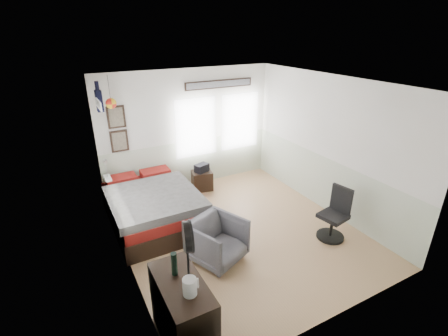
{
  "coord_description": "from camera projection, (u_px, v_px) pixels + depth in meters",
  "views": [
    {
      "loc": [
        -2.62,
        -4.32,
        3.48
      ],
      "look_at": [
        -0.1,
        0.4,
        1.15
      ],
      "focal_mm": 26.0,
      "sensor_mm": 36.0,
      "label": 1
    }
  ],
  "objects": [
    {
      "name": "room_shell",
      "position": [
        231.0,
        147.0,
        5.49
      ],
      "size": [
        4.02,
        4.52,
        2.71
      ],
      "color": "silver",
      "rests_on": "ground_plane"
    },
    {
      "name": "dresser",
      "position": [
        183.0,
        313.0,
        3.74
      ],
      "size": [
        0.48,
        1.0,
        0.9
      ],
      "primitive_type": "cube",
      "color": "black",
      "rests_on": "ground_plane"
    },
    {
      "name": "ground_plane",
      "position": [
        239.0,
        232.0,
        6.02
      ],
      "size": [
        4.0,
        4.5,
        0.01
      ],
      "primitive_type": "cube",
      "color": "tan"
    },
    {
      "name": "bed",
      "position": [
        152.0,
        206.0,
        6.18
      ],
      "size": [
        1.57,
        2.16,
        0.69
      ],
      "rotation": [
        0.0,
        0.0,
        0.0
      ],
      "color": "black",
      "rests_on": "ground_plane"
    },
    {
      "name": "stand_fan",
      "position": [
        188.0,
        238.0,
        3.24
      ],
      "size": [
        0.16,
        0.33,
        0.83
      ],
      "rotation": [
        0.0,
        0.0,
        -0.25
      ],
      "color": "black",
      "rests_on": "dresser"
    },
    {
      "name": "bottle",
      "position": [
        174.0,
        264.0,
        3.63
      ],
      "size": [
        0.07,
        0.07,
        0.29
      ],
      "primitive_type": "cylinder",
      "color": "black",
      "rests_on": "dresser"
    },
    {
      "name": "armchair",
      "position": [
        217.0,
        241.0,
        5.16
      ],
      "size": [
        1.01,
        1.02,
        0.72
      ],
      "primitive_type": "imported",
      "rotation": [
        0.0,
        0.0,
        0.4
      ],
      "color": "#5D5C64",
      "rests_on": "ground_plane"
    },
    {
      "name": "nightstand",
      "position": [
        202.0,
        180.0,
        7.5
      ],
      "size": [
        0.51,
        0.44,
        0.45
      ],
      "primitive_type": "cube",
      "rotation": [
        0.0,
        0.0,
        -0.19
      ],
      "color": "black",
      "rests_on": "ground_plane"
    },
    {
      "name": "kettle",
      "position": [
        190.0,
        287.0,
        3.37
      ],
      "size": [
        0.17,
        0.15,
        0.2
      ],
      "rotation": [
        0.0,
        0.0,
        -0.4
      ],
      "color": "silver",
      "rests_on": "dresser"
    },
    {
      "name": "black_bag",
      "position": [
        202.0,
        168.0,
        7.37
      ],
      "size": [
        0.36,
        0.29,
        0.18
      ],
      "primitive_type": "cube",
      "rotation": [
        0.0,
        0.0,
        0.34
      ],
      "color": "black",
      "rests_on": "nightstand"
    },
    {
      "name": "task_chair",
      "position": [
        334.0,
        218.0,
        5.72
      ],
      "size": [
        0.5,
        0.5,
        0.96
      ],
      "rotation": [
        0.0,
        0.0,
        0.19
      ],
      "color": "black",
      "rests_on": "ground_plane"
    },
    {
      "name": "wall_decor",
      "position": [
        141.0,
        105.0,
        6.28
      ],
      "size": [
        3.55,
        1.32,
        1.44
      ],
      "color": "#3B281D",
      "rests_on": "room_shell"
    }
  ]
}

